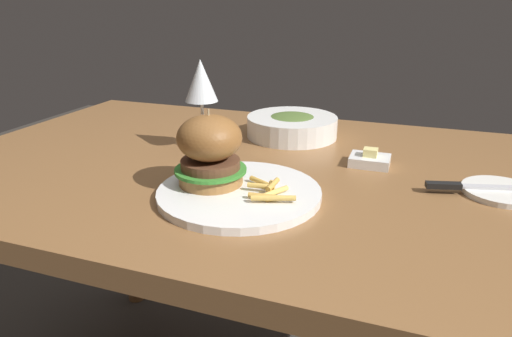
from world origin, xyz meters
TOP-DOWN VIEW (x-y plane):
  - dining_table at (0.00, 0.00)m, footprint 1.42×0.85m
  - main_plate at (-0.01, -0.17)m, footprint 0.28×0.28m
  - burger_sandwich at (-0.07, -0.16)m, footprint 0.13×0.13m
  - fries_pile at (0.04, -0.17)m, footprint 0.10×0.09m
  - wine_glass at (-0.18, 0.04)m, footprint 0.07×0.07m
  - bread_plate at (0.42, -0.00)m, footprint 0.13×0.13m
  - table_knife at (0.37, -0.02)m, footprint 0.20×0.07m
  - butter_dish at (0.18, 0.07)m, footprint 0.08×0.06m
  - soup_bowl at (-0.03, 0.22)m, footprint 0.22×0.22m

SIDE VIEW (x-z plane):
  - dining_table at x=0.00m, z-range 0.29..1.03m
  - bread_plate at x=0.42m, z-range 0.74..0.75m
  - main_plate at x=-0.01m, z-range 0.74..0.75m
  - butter_dish at x=0.18m, z-range 0.73..0.77m
  - table_knife at x=0.37m, z-range 0.75..0.76m
  - fries_pile at x=0.04m, z-range 0.75..0.77m
  - soup_bowl at x=-0.03m, z-range 0.74..0.80m
  - burger_sandwich at x=-0.07m, z-range 0.75..0.88m
  - wine_glass at x=-0.18m, z-range 0.79..0.99m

